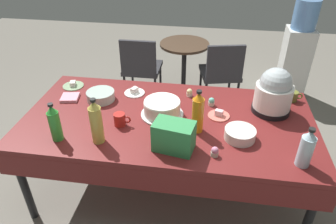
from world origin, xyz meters
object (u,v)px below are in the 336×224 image
at_px(glass_salad_bowl, 101,96).
at_px(soda_bottle_orange_juice, 198,113).
at_px(cupcake_cocoa, 189,93).
at_px(maroon_chair_left, 141,66).
at_px(soda_bottle_lime_soda, 55,123).
at_px(soda_bottle_ginger_ale, 96,122).
at_px(coffee_mug_olive, 293,96).
at_px(round_cafe_table, 184,60).
at_px(soda_bottle_water, 306,148).
at_px(cupcake_mint, 215,152).
at_px(slow_cooker, 274,92).
at_px(dessert_plate_sage, 73,85).
at_px(ceramic_snack_bowl, 240,134).
at_px(dessert_plate_coral, 219,115).
at_px(cupcake_berry, 211,102).
at_px(soda_carton, 174,136).
at_px(coffee_mug_red, 120,119).
at_px(water_cooler, 297,54).
at_px(frosted_layer_cake, 162,108).
at_px(potluck_table, 168,124).
at_px(maroon_chair_right, 222,71).

relative_size(glass_salad_bowl, soda_bottle_orange_juice, 0.71).
relative_size(cupcake_cocoa, maroon_chair_left, 0.08).
height_order(soda_bottle_lime_soda, soda_bottle_ginger_ale, soda_bottle_ginger_ale).
height_order(coffee_mug_olive, round_cafe_table, coffee_mug_olive).
bearing_deg(soda_bottle_lime_soda, soda_bottle_water, -0.50).
distance_m(cupcake_mint, round_cafe_table, 2.11).
distance_m(slow_cooker, cupcake_cocoa, 0.68).
bearing_deg(soda_bottle_orange_juice, cupcake_cocoa, 101.70).
height_order(dessert_plate_sage, soda_bottle_lime_soda, soda_bottle_lime_soda).
bearing_deg(soda_bottle_water, ceramic_snack_bowl, 150.98).
relative_size(glass_salad_bowl, soda_bottle_water, 0.84).
bearing_deg(coffee_mug_olive, dessert_plate_coral, -151.34).
bearing_deg(soda_bottle_ginger_ale, cupcake_berry, 38.09).
height_order(soda_carton, round_cafe_table, soda_carton).
distance_m(coffee_mug_red, soda_carton, 0.47).
relative_size(maroon_chair_left, water_cooler, 0.69).
xyz_separation_m(cupcake_cocoa, cupcake_mint, (0.23, -0.74, 0.00)).
bearing_deg(soda_bottle_orange_juice, soda_carton, -121.34).
bearing_deg(cupcake_berry, soda_carton, -111.18).
bearing_deg(water_cooler, soda_bottle_water, -100.51).
height_order(frosted_layer_cake, soda_carton, soda_carton).
bearing_deg(frosted_layer_cake, soda_bottle_lime_soda, -148.68).
distance_m(dessert_plate_coral, soda_bottle_ginger_ale, 0.93).
height_order(dessert_plate_coral, soda_bottle_water, soda_bottle_water).
relative_size(glass_salad_bowl, coffee_mug_red, 1.81).
relative_size(round_cafe_table, water_cooler, 0.58).
xyz_separation_m(soda_bottle_orange_juice, round_cafe_table, (-0.28, 1.79, -0.40)).
bearing_deg(glass_salad_bowl, dessert_plate_sage, 149.98).
bearing_deg(slow_cooker, cupcake_berry, 177.70).
height_order(cupcake_berry, soda_bottle_ginger_ale, soda_bottle_ginger_ale).
bearing_deg(cupcake_cocoa, maroon_chair_left, 122.10).
relative_size(potluck_table, maroon_chair_right, 2.59).
bearing_deg(glass_salad_bowl, coffee_mug_olive, 8.19).
relative_size(coffee_mug_olive, water_cooler, 0.10).
bearing_deg(soda_bottle_lime_soda, ceramic_snack_bowl, 8.86).
distance_m(cupcake_mint, soda_bottle_lime_soda, 1.08).
height_order(ceramic_snack_bowl, cupcake_mint, ceramic_snack_bowl).
distance_m(glass_salad_bowl, soda_bottle_water, 1.60).
bearing_deg(glass_salad_bowl, potluck_table, -16.80).
distance_m(dessert_plate_sage, dessert_plate_coral, 1.33).
relative_size(ceramic_snack_bowl, maroon_chair_left, 0.25).
distance_m(slow_cooker, glass_salad_bowl, 1.38).
bearing_deg(dessert_plate_coral, soda_carton, -123.79).
height_order(cupcake_berry, round_cafe_table, cupcake_berry).
bearing_deg(dessert_plate_coral, coffee_mug_red, -162.40).
xyz_separation_m(slow_cooker, soda_bottle_water, (0.12, -0.60, -0.04)).
distance_m(cupcake_berry, water_cooler, 1.92).
xyz_separation_m(frosted_layer_cake, dessert_plate_coral, (0.43, 0.05, -0.05)).
distance_m(soda_bottle_orange_juice, maroon_chair_right, 1.63).
height_order(round_cafe_table, water_cooler, water_cooler).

